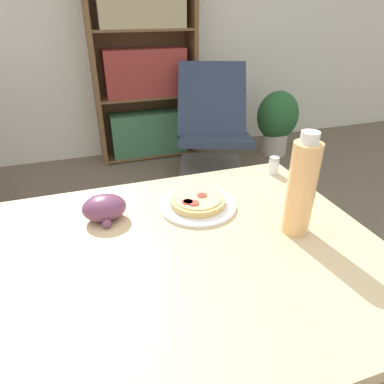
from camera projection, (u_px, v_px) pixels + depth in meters
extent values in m
cube|color=silver|center=(86.00, 3.00, 2.75)|extent=(8.00, 0.05, 2.60)
cube|color=#D1B27F|center=(174.00, 259.00, 0.86)|extent=(1.07, 0.83, 0.03)
cylinder|color=#D1B27F|center=(19.00, 308.00, 1.20)|extent=(0.06, 0.06, 0.72)
cylinder|color=#D1B27F|center=(261.00, 253.00, 1.47)|extent=(0.06, 0.06, 0.72)
cylinder|color=white|center=(198.00, 205.00, 1.05)|extent=(0.24, 0.24, 0.01)
cylinder|color=#DBB26B|center=(198.00, 201.00, 1.04)|extent=(0.17, 0.17, 0.02)
cylinder|color=#EACC7A|center=(198.00, 198.00, 1.03)|extent=(0.14, 0.14, 0.00)
cylinder|color=#A83328|center=(187.00, 202.00, 1.00)|extent=(0.03, 0.03, 0.00)
cylinder|color=#A83328|center=(188.00, 202.00, 1.00)|extent=(0.03, 0.03, 0.00)
cylinder|color=#A83328|center=(194.00, 203.00, 1.00)|extent=(0.03, 0.03, 0.00)
cylinder|color=#A83328|center=(202.00, 195.00, 1.04)|extent=(0.03, 0.03, 0.00)
ellipsoid|color=#6B3856|center=(104.00, 208.00, 0.97)|extent=(0.12, 0.10, 0.07)
sphere|color=#6B3856|center=(107.00, 224.00, 0.94)|extent=(0.03, 0.03, 0.03)
sphere|color=#6B3856|center=(102.00, 202.00, 1.01)|extent=(0.02, 0.02, 0.02)
sphere|color=#6B3856|center=(111.00, 213.00, 0.98)|extent=(0.03, 0.03, 0.03)
sphere|color=#6B3856|center=(113.00, 210.00, 0.99)|extent=(0.02, 0.02, 0.02)
sphere|color=#6B3856|center=(111.00, 207.00, 1.00)|extent=(0.02, 0.02, 0.02)
sphere|color=#6B3856|center=(95.00, 199.00, 1.00)|extent=(0.02, 0.02, 0.02)
cylinder|color=#EFB270|center=(301.00, 190.00, 0.88)|extent=(0.07, 0.07, 0.25)
cylinder|color=white|center=(310.00, 137.00, 0.81)|extent=(0.05, 0.05, 0.03)
cylinder|color=white|center=(274.00, 167.00, 1.24)|extent=(0.04, 0.04, 0.05)
cylinder|color=#B7B7BC|center=(275.00, 159.00, 1.23)|extent=(0.04, 0.04, 0.01)
cube|color=slate|center=(211.00, 171.00, 2.90)|extent=(0.67, 0.69, 0.10)
cube|color=#2D384C|center=(215.00, 140.00, 2.69)|extent=(0.70, 0.66, 0.14)
cube|color=#2D384C|center=(212.00, 99.00, 2.83)|extent=(0.66, 0.57, 0.55)
cube|color=brown|center=(93.00, 67.00, 2.83)|extent=(0.04, 0.28, 1.68)
cube|color=brown|center=(192.00, 62.00, 3.07)|extent=(0.04, 0.28, 1.68)
cube|color=brown|center=(141.00, 62.00, 3.06)|extent=(0.90, 0.01, 1.68)
cube|color=brown|center=(150.00, 153.00, 3.34)|extent=(0.83, 0.27, 0.02)
cube|color=#3D704C|center=(149.00, 133.00, 3.23)|extent=(0.70, 0.20, 0.39)
cube|color=brown|center=(146.00, 96.00, 3.08)|extent=(0.83, 0.27, 0.02)
cube|color=#99332D|center=(145.00, 73.00, 2.96)|extent=(0.70, 0.20, 0.39)
cube|color=brown|center=(142.00, 29.00, 2.82)|extent=(0.83, 0.27, 0.02)
cube|color=tan|center=(141.00, 1.00, 2.70)|extent=(0.70, 0.20, 0.39)
cylinder|color=#BCB2A3|center=(274.00, 143.00, 3.33)|extent=(0.23, 0.23, 0.22)
ellipsoid|color=#285B2D|center=(278.00, 116.00, 3.20)|extent=(0.40, 0.34, 0.46)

